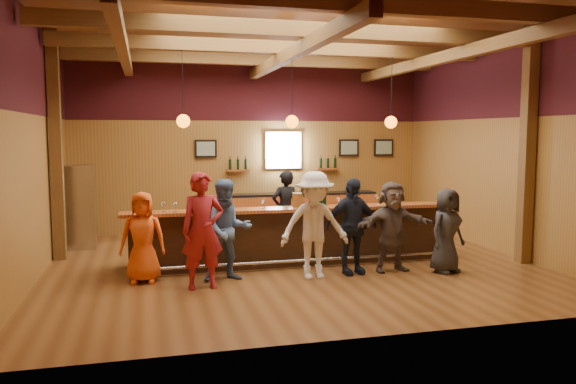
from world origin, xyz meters
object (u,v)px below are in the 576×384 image
customer_denim (227,230)px  ice_bucket (299,200)px  customer_orange (143,237)px  customer_redvest (203,231)px  back_bar_cabinet (300,211)px  customer_navy (352,226)px  customer_dark (447,231)px  bar_counter (291,235)px  stainless_fridge (79,207)px  customer_brown (392,226)px  customer_white (314,225)px  bottle_a (321,199)px  bartender (285,210)px

customer_denim → ice_bucket: (1.47, 0.81, 0.38)m
customer_orange → customer_denim: customer_denim is taller
customer_redvest → ice_bucket: bearing=26.4°
back_bar_cabinet → customer_denim: (-2.56, -4.63, 0.38)m
customer_orange → customer_denim: 1.41m
customer_navy → customer_dark: bearing=-19.0°
bar_counter → ice_bucket: size_ratio=24.30×
stainless_fridge → customer_brown: 6.74m
customer_white → bottle_a: size_ratio=5.43×
stainless_fridge → ice_bucket: 5.01m
bar_counter → customer_redvest: (-1.83, -1.44, 0.42)m
customer_white → customer_brown: (1.50, 0.14, -0.10)m
bar_counter → customer_dark: size_ratio=4.17×
customer_orange → customer_denim: size_ratio=0.89×
bar_counter → bartender: bearing=81.1°
customer_orange → bartender: 3.58m
customer_white → bottle_a: bearing=67.9°
customer_brown → back_bar_cabinet: bearing=91.5°
customer_orange → customer_white: size_ratio=0.83×
stainless_fridge → customer_orange: bearing=-67.6°
stainless_fridge → ice_bucket: size_ratio=6.94×
back_bar_cabinet → customer_denim: bearing=-119.0°
stainless_fridge → customer_navy: size_ratio=1.05×
customer_denim → bottle_a: customer_denim is taller
customer_orange → ice_bucket: customer_orange is taller
back_bar_cabinet → customer_denim: size_ratio=2.32×
back_bar_cabinet → customer_navy: 4.75m
stainless_fridge → customer_orange: size_ratio=1.18×
bar_counter → ice_bucket: 0.76m
customer_orange → customer_brown: size_ratio=0.93×
customer_navy → customer_brown: size_ratio=1.04×
customer_denim → bartender: bearing=50.4°
bar_counter → customer_white: customer_white is taller
bar_counter → stainless_fridge: 4.81m
stainless_fridge → customer_denim: bearing=-52.0°
customer_denim → ice_bucket: bearing=24.2°
bar_counter → customer_orange: 2.90m
back_bar_cabinet → bar_counter: bearing=-108.3°
stainless_fridge → customer_dark: bearing=-30.7°
back_bar_cabinet → bartender: bearing=-112.8°
ice_bucket → bottle_a: bottle_a is taller
stainless_fridge → back_bar_cabinet: bearing=11.9°
back_bar_cabinet → bartender: (-1.00, -2.37, 0.37)m
bar_counter → customer_redvest: bearing=-141.8°
customer_redvest → customer_dark: size_ratio=1.24×
customer_denim → bottle_a: bearing=18.7°
stainless_fridge → bartender: (4.30, -1.25, -0.05)m
customer_denim → customer_white: 1.48m
customer_brown → bartender: (-1.40, 2.34, 0.03)m
customer_dark → bottle_a: size_ratio=4.46×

